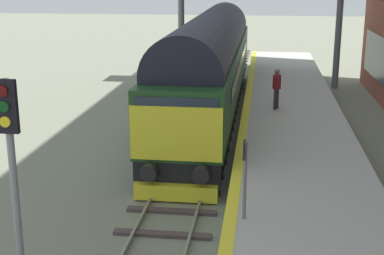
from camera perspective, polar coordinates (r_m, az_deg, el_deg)
name	(u,v)px	position (r m, az deg, el deg)	size (l,w,h in m)	color
ground_plane	(189,169)	(18.83, -0.33, -4.27)	(140.00, 140.00, 0.00)	slate
track_main	(189,167)	(18.81, -0.33, -4.11)	(2.50, 60.00, 0.15)	gray
station_platform	(297,159)	(18.56, 10.76, -3.22)	(4.00, 44.00, 1.01)	#B0B0A8
diesel_locomotive	(210,62)	(25.25, 1.87, 6.69)	(2.74, 20.40, 4.68)	black
signal_post_near	(12,167)	(10.82, -17.97, -3.83)	(0.44, 0.22, 4.59)	gray
platform_number_sign	(245,168)	(12.44, 5.41, -4.14)	(0.10, 0.44, 1.81)	slate
waiting_passenger	(277,85)	(22.88, 8.68, 4.32)	(0.45, 0.47, 1.64)	#352D2F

